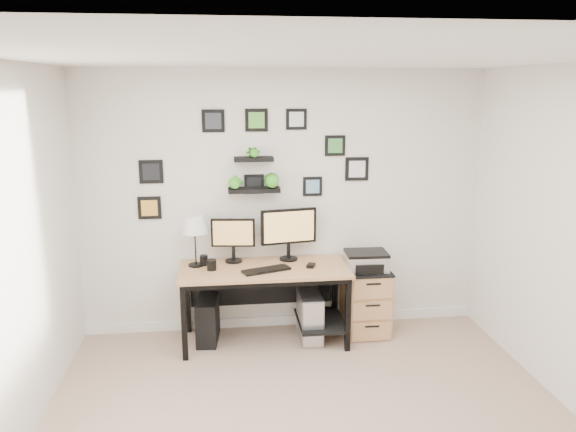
{
  "coord_description": "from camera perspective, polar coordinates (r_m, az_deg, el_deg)",
  "views": [
    {
      "loc": [
        -0.62,
        -3.42,
        2.44
      ],
      "look_at": [
        0.02,
        1.83,
        1.2
      ],
      "focal_mm": 35.0,
      "sensor_mm": 36.0,
      "label": 1
    }
  ],
  "objects": [
    {
      "name": "monitor_right",
      "position": [
        5.48,
        0.07,
        -1.42
      ],
      "size": [
        0.55,
        0.21,
        0.52
      ],
      "color": "black",
      "rests_on": "desk"
    },
    {
      "name": "file_cabinet",
      "position": [
        5.74,
        7.9,
        -8.47
      ],
      "size": [
        0.43,
        0.53,
        0.67
      ],
      "color": "tan",
      "rests_on": "ground"
    },
    {
      "name": "mug",
      "position": [
        5.31,
        -7.77,
        -4.94
      ],
      "size": [
        0.09,
        0.09,
        0.1
      ],
      "primitive_type": "cylinder",
      "color": "black",
      "rests_on": "desk"
    },
    {
      "name": "room",
      "position": [
        5.94,
        -0.39,
        -10.52
      ],
      "size": [
        4.0,
        4.0,
        4.0
      ],
      "color": "tan",
      "rests_on": "ground"
    },
    {
      "name": "pc_tower_black",
      "position": [
        5.59,
        -8.15,
        -10.41
      ],
      "size": [
        0.23,
        0.45,
        0.43
      ],
      "primitive_type": "cube",
      "rotation": [
        0.0,
        0.0,
        -0.09
      ],
      "color": "black",
      "rests_on": "ground"
    },
    {
      "name": "keyboard",
      "position": [
        5.24,
        -2.22,
        -5.5
      ],
      "size": [
        0.47,
        0.29,
        0.02
      ],
      "primitive_type": "cube",
      "rotation": [
        0.0,
        0.0,
        0.34
      ],
      "color": "black",
      "rests_on": "desk"
    },
    {
      "name": "mouse",
      "position": [
        5.36,
        2.35,
        -5.04
      ],
      "size": [
        0.1,
        0.12,
        0.03
      ],
      "primitive_type": "cube",
      "rotation": [
        0.0,
        0.0,
        -0.43
      ],
      "color": "black",
      "rests_on": "desk"
    },
    {
      "name": "pen_cup",
      "position": [
        5.45,
        -8.55,
        -4.47
      ],
      "size": [
        0.08,
        0.08,
        0.1
      ],
      "primitive_type": "cylinder",
      "color": "black",
      "rests_on": "desk"
    },
    {
      "name": "monitor_left",
      "position": [
        5.46,
        -5.6,
        -2.12
      ],
      "size": [
        0.43,
        0.19,
        0.43
      ],
      "color": "black",
      "rests_on": "desk"
    },
    {
      "name": "printer",
      "position": [
        5.55,
        7.95,
        -4.53
      ],
      "size": [
        0.41,
        0.34,
        0.18
      ],
      "color": "silver",
      "rests_on": "file_cabinet"
    },
    {
      "name": "wall_decor",
      "position": [
        5.42,
        -3.32,
        4.98
      ],
      "size": [
        2.27,
        0.18,
        1.05
      ],
      "color": "black",
      "rests_on": "ground"
    },
    {
      "name": "table_lamp",
      "position": [
        5.36,
        -9.47,
        -0.97
      ],
      "size": [
        0.24,
        0.24,
        0.49
      ],
      "color": "black",
      "rests_on": "desk"
    },
    {
      "name": "desk",
      "position": [
        5.42,
        -2.05,
        -6.37
      ],
      "size": [
        1.6,
        0.7,
        0.75
      ],
      "color": "tan",
      "rests_on": "ground"
    },
    {
      "name": "pc_tower_grey",
      "position": [
        5.58,
        2.23,
        -10.1
      ],
      "size": [
        0.21,
        0.47,
        0.47
      ],
      "color": "gray",
      "rests_on": "ground"
    }
  ]
}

